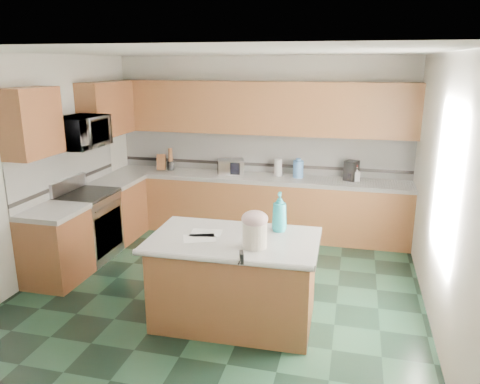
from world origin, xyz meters
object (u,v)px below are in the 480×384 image
(toaster_oven, at_px, (231,167))
(island_top, at_px, (234,240))
(island_base, at_px, (234,282))
(treat_jar, at_px, (255,235))
(coffee_maker, at_px, (351,171))
(knife_block, at_px, (161,162))
(soap_bottle_island, at_px, (279,212))

(toaster_oven, bearing_deg, island_top, -92.48)
(island_base, relative_size, toaster_oven, 4.01)
(island_top, xyz_separation_m, treat_jar, (0.25, -0.19, 0.15))
(island_base, relative_size, coffee_maker, 5.38)
(island_top, relative_size, treat_jar, 6.92)
(treat_jar, relative_size, knife_block, 0.97)
(island_top, distance_m, knife_block, 3.28)
(island_base, distance_m, toaster_oven, 2.82)
(island_top, bearing_deg, knife_block, 124.45)
(treat_jar, bearing_deg, coffee_maker, 92.99)
(island_base, height_order, coffee_maker, coffee_maker)
(knife_block, bearing_deg, toaster_oven, -16.37)
(island_base, height_order, island_top, island_top)
(island_base, height_order, toaster_oven, toaster_oven)
(island_base, relative_size, island_top, 0.94)
(soap_bottle_island, bearing_deg, toaster_oven, 117.09)
(knife_block, distance_m, toaster_oven, 1.16)
(island_top, distance_m, soap_bottle_island, 0.55)
(soap_bottle_island, distance_m, coffee_maker, 2.48)
(treat_jar, relative_size, soap_bottle_island, 0.59)
(island_base, height_order, knife_block, knife_block)
(island_base, height_order, treat_jar, treat_jar)
(treat_jar, bearing_deg, knife_block, 146.22)
(island_base, bearing_deg, knife_block, 124.45)
(island_top, relative_size, soap_bottle_island, 4.07)
(soap_bottle_island, xyz_separation_m, knife_block, (-2.31, 2.36, -0.08))
(treat_jar, xyz_separation_m, coffee_maker, (0.83, 2.88, 0.03))
(treat_jar, distance_m, coffee_maker, 2.99)
(island_top, relative_size, coffee_maker, 5.72)
(soap_bottle_island, bearing_deg, treat_jar, -106.23)
(treat_jar, xyz_separation_m, toaster_oven, (-1.00, 2.85, -0.01))
(toaster_oven, height_order, coffee_maker, coffee_maker)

